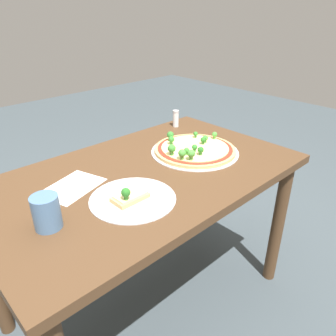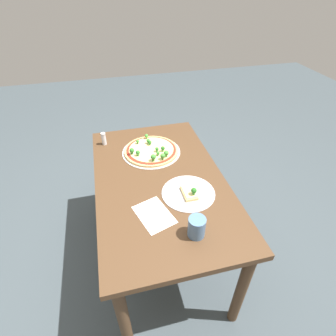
{
  "view_description": "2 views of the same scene",
  "coord_description": "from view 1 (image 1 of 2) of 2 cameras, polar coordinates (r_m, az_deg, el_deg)",
  "views": [
    {
      "loc": [
        -0.73,
        -0.91,
        1.33
      ],
      "look_at": [
        0.06,
        -0.07,
        0.74
      ],
      "focal_mm": 35.0,
      "sensor_mm": 36.0,
      "label": 1
    },
    {
      "loc": [
        -1.17,
        0.24,
        1.74
      ],
      "look_at": [
        0.06,
        -0.07,
        0.74
      ],
      "focal_mm": 28.0,
      "sensor_mm": 36.0,
      "label": 2
    }
  ],
  "objects": [
    {
      "name": "ground_plane",
      "position": [
        1.77,
        -3.19,
        -21.93
      ],
      "size": [
        8.0,
        8.0,
        0.0
      ],
      "primitive_type": "plane",
      "color": "#3D474C"
    },
    {
      "name": "paper_menu",
      "position": [
        1.25,
        -16.31,
        -3.17
      ],
      "size": [
        0.25,
        0.21,
        0.0
      ],
      "primitive_type": "cube",
      "rotation": [
        0.0,
        0.0,
        0.32
      ],
      "color": "white",
      "rests_on": "dining_table"
    },
    {
      "name": "pizza_tray_whole",
      "position": [
        1.48,
        4.58,
        3.25
      ],
      "size": [
        0.39,
        0.39,
        0.07
      ],
      "color": "silver",
      "rests_on": "dining_table"
    },
    {
      "name": "condiment_shaker",
      "position": [
        1.79,
        1.36,
        8.63
      ],
      "size": [
        0.03,
        0.03,
        0.09
      ],
      "color": "silver",
      "rests_on": "dining_table"
    },
    {
      "name": "dining_table",
      "position": [
        1.36,
        -3.86,
        -4.34
      ],
      "size": [
        1.27,
        0.76,
        0.72
      ],
      "color": "#4C331E",
      "rests_on": "ground_plane"
    },
    {
      "name": "pizza_tray_slice",
      "position": [
        1.13,
        -6.36,
        -5.21
      ],
      "size": [
        0.3,
        0.3,
        0.07
      ],
      "color": "silver",
      "rests_on": "dining_table"
    },
    {
      "name": "drinking_cup",
      "position": [
        1.04,
        -20.41,
        -7.23
      ],
      "size": [
        0.08,
        0.08,
        0.11
      ],
      "primitive_type": "cylinder",
      "color": "#4C7099",
      "rests_on": "dining_table"
    }
  ]
}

